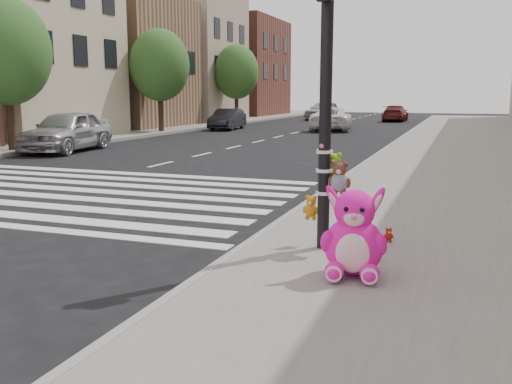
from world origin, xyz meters
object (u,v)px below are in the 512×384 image
at_px(pink_bunny, 354,239).
at_px(car_silver_far, 67,131).
at_px(signal_pole, 328,126).
at_px(red_teddy, 389,235).
at_px(car_white_near, 331,119).
at_px(car_dark_far, 227,119).

bearing_deg(pink_bunny, car_silver_far, 130.38).
distance_m(signal_pole, pink_bunny, 1.71).
bearing_deg(red_teddy, car_white_near, 83.72).
height_order(pink_bunny, car_dark_far, car_dark_far).
relative_size(signal_pole, pink_bunny, 3.78).
relative_size(signal_pole, car_silver_far, 0.87).
xyz_separation_m(signal_pole, red_teddy, (0.77, 0.59, -1.54)).
xyz_separation_m(pink_bunny, red_teddy, (0.20, 1.66, -0.33)).
bearing_deg(car_silver_far, car_white_near, 58.17).
distance_m(signal_pole, car_silver_far, 16.31).
bearing_deg(car_dark_far, car_white_near, 8.27).
distance_m(car_silver_far, car_white_near, 16.85).
bearing_deg(pink_bunny, car_dark_far, 107.77).
height_order(pink_bunny, car_white_near, car_white_near).
bearing_deg(car_silver_far, car_dark_far, 78.83).
bearing_deg(red_teddy, signal_pole, -163.14).
bearing_deg(car_silver_far, pink_bunny, -50.00).
height_order(signal_pole, red_teddy, signal_pole).
height_order(signal_pole, car_dark_far, signal_pole).
bearing_deg(car_dark_far, red_teddy, -67.76).
relative_size(signal_pole, car_dark_far, 1.05).
xyz_separation_m(pink_bunny, car_dark_far, (-12.31, 25.57, 0.05)).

